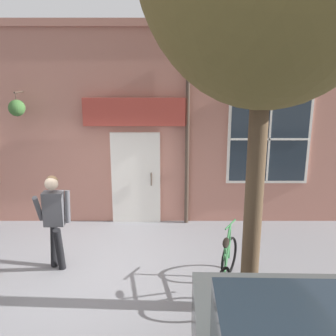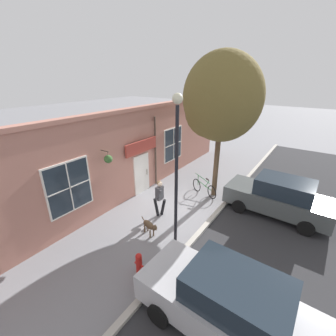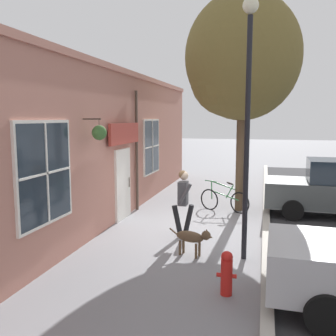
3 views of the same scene
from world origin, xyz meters
name	(u,v)px [view 1 (image 1 of 3)]	position (x,y,z in m)	size (l,w,h in m)	color
ground_plane	(92,269)	(0.00, 0.00, 0.00)	(90.00, 90.00, 0.00)	gray
storefront_facade	(108,125)	(-2.34, 0.01, 2.23)	(0.95, 18.00, 4.45)	#B27566
pedestrian_walking	(54,214)	(-0.06, -0.61, 1.03)	(0.54, 0.55, 1.71)	black
leaning_bicycle	(226,270)	(0.68, 2.26, 0.38)	(1.64, 0.65, 1.01)	black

